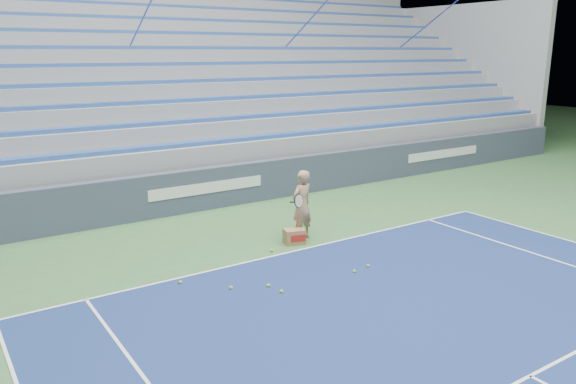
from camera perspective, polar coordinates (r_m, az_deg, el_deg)
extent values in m
cube|color=white|center=(11.65, 0.23, -6.11)|extent=(10.97, 0.05, 0.00)
cube|color=white|center=(8.15, 23.38, -16.77)|extent=(8.23, 0.05, 0.00)
cube|color=#384155|center=(14.84, -8.44, 0.34)|extent=(30.00, 0.30, 1.10)
cube|color=white|center=(14.68, -8.18, 0.41)|extent=(3.20, 0.02, 0.28)
cube|color=white|center=(20.17, 15.55, 3.76)|extent=(3.40, 0.02, 0.28)
cube|color=gray|center=(18.97, -14.39, 3.05)|extent=(30.00, 8.50, 1.10)
cube|color=gray|center=(18.84, -14.53, 5.44)|extent=(30.00, 8.50, 0.50)
cube|color=#2B509C|center=(15.22, -9.69, 4.89)|extent=(29.60, 0.42, 0.11)
cube|color=gray|center=(19.17, -15.06, 7.06)|extent=(30.00, 7.65, 0.50)
cube|color=#2B509C|center=(15.93, -11.03, 7.05)|extent=(29.60, 0.42, 0.11)
cube|color=gray|center=(19.52, -15.56, 8.62)|extent=(30.00, 6.80, 0.50)
cube|color=#2B509C|center=(16.66, -12.27, 9.02)|extent=(29.60, 0.42, 0.11)
cube|color=gray|center=(19.89, -16.06, 10.13)|extent=(30.00, 5.95, 0.50)
cube|color=#2B509C|center=(17.42, -13.41, 10.81)|extent=(29.60, 0.42, 0.11)
cube|color=gray|center=(20.27, -16.53, 11.58)|extent=(30.00, 5.10, 0.50)
cube|color=#2B509C|center=(18.20, -14.47, 12.45)|extent=(29.60, 0.42, 0.11)
cube|color=gray|center=(20.66, -17.00, 12.98)|extent=(30.00, 4.25, 0.50)
cube|color=#2B509C|center=(19.00, -15.46, 13.96)|extent=(29.60, 0.42, 0.11)
cube|color=gray|center=(21.07, -17.45, 14.32)|extent=(30.00, 3.40, 0.50)
cube|color=#2B509C|center=(19.81, -16.37, 15.33)|extent=(29.60, 0.42, 0.11)
cube|color=gray|center=(21.49, -17.89, 15.61)|extent=(30.00, 2.55, 0.50)
cube|color=#2B509C|center=(20.64, -17.23, 16.59)|extent=(29.60, 0.42, 0.11)
cube|color=gray|center=(21.92, -18.32, 16.85)|extent=(30.00, 1.70, 0.50)
cube|color=#2B509C|center=(21.49, -18.02, 17.75)|extent=(29.60, 0.42, 0.11)
cube|color=gray|center=(27.63, 16.94, 11.45)|extent=(0.30, 8.80, 6.10)
cube|color=gray|center=(22.99, -18.79, 12.40)|extent=(31.00, 0.40, 7.30)
cylinder|color=blue|center=(18.65, -15.17, 15.35)|extent=(0.05, 8.53, 5.04)
cylinder|color=blue|center=(21.38, 0.79, 15.60)|extent=(0.05, 8.53, 5.04)
cylinder|color=blue|center=(25.27, 12.47, 15.05)|extent=(0.05, 8.53, 5.04)
imported|color=tan|center=(12.27, 1.41, -1.33)|extent=(0.64, 0.49, 1.55)
cylinder|color=black|center=(11.84, 0.72, -1.03)|extent=(0.12, 0.27, 0.08)
cylinder|color=beige|center=(11.53, 1.10, -0.92)|extent=(0.29, 0.16, 0.28)
torus|color=black|center=(11.53, 1.10, -0.92)|extent=(0.31, 0.18, 0.30)
cube|color=olive|center=(12.15, 0.63, -4.52)|extent=(0.50, 0.42, 0.32)
cube|color=#B21E19|center=(12.02, 1.08, -4.73)|extent=(0.33, 0.10, 0.14)
sphere|color=#A1D42B|center=(10.98, 8.13, -7.43)|extent=(0.07, 0.07, 0.07)
sphere|color=#A1D42B|center=(9.78, -0.67, -10.08)|extent=(0.07, 0.07, 0.07)
sphere|color=#A1D42B|center=(10.69, 6.77, -8.01)|extent=(0.07, 0.07, 0.07)
sphere|color=#A1D42B|center=(9.97, -5.83, -9.65)|extent=(0.07, 0.07, 0.07)
sphere|color=#A1D42B|center=(11.69, -1.68, -5.95)|extent=(0.07, 0.07, 0.07)
sphere|color=#A1D42B|center=(10.32, -10.89, -8.99)|extent=(0.07, 0.07, 0.07)
sphere|color=#A1D42B|center=(10.01, -2.00, -9.48)|extent=(0.07, 0.07, 0.07)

